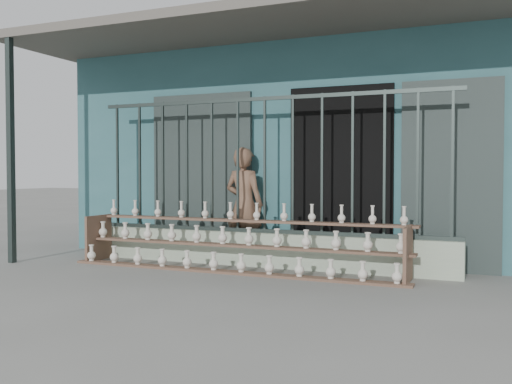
% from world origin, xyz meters
% --- Properties ---
extents(ground, '(60.00, 60.00, 0.00)m').
position_xyz_m(ground, '(0.00, 0.00, 0.00)').
color(ground, slate).
extents(workshop_building, '(7.40, 6.60, 3.21)m').
position_xyz_m(workshop_building, '(0.00, 4.23, 1.62)').
color(workshop_building, '#2E5D62').
rests_on(workshop_building, ground).
extents(parapet_wall, '(5.00, 0.20, 0.45)m').
position_xyz_m(parapet_wall, '(0.00, 1.30, 0.23)').
color(parapet_wall, '#A9BAA0').
rests_on(parapet_wall, ground).
extents(security_fence, '(5.00, 0.04, 1.80)m').
position_xyz_m(security_fence, '(-0.00, 1.30, 1.35)').
color(security_fence, '#283330').
rests_on(security_fence, parapet_wall).
extents(shelf_rack, '(4.50, 0.68, 0.85)m').
position_xyz_m(shelf_rack, '(-0.24, 0.89, 0.36)').
color(shelf_rack, brown).
rests_on(shelf_rack, ground).
extents(elderly_woman, '(0.64, 0.47, 1.60)m').
position_xyz_m(elderly_woman, '(-0.43, 1.59, 0.80)').
color(elderly_woman, brown).
rests_on(elderly_woman, ground).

